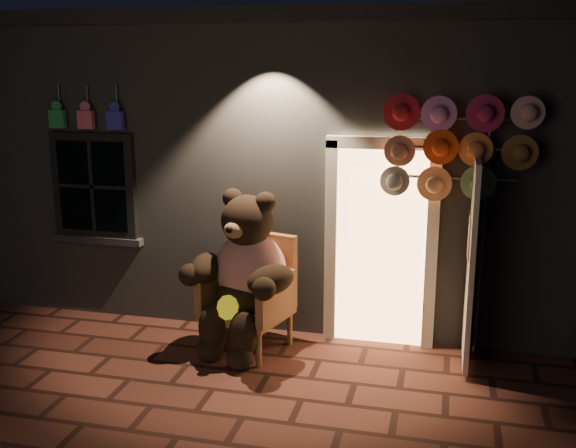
% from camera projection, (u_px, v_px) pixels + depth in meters
% --- Properties ---
extents(ground, '(60.00, 60.00, 0.00)m').
position_uv_depth(ground, '(213.00, 389.00, 6.17)').
color(ground, brown).
rests_on(ground, ground).
extents(shop_building, '(7.30, 5.95, 3.51)m').
position_uv_depth(shop_building, '(306.00, 147.00, 9.52)').
color(shop_building, slate).
rests_on(shop_building, ground).
extents(wicker_armchair, '(0.97, 0.92, 1.18)m').
position_uv_depth(wicker_armchair, '(252.00, 292.00, 6.99)').
color(wicker_armchair, '#AE7643').
rests_on(wicker_armchair, ground).
extents(teddy_bear, '(1.19, 1.07, 1.70)m').
position_uv_depth(teddy_bear, '(245.00, 274.00, 6.80)').
color(teddy_bear, red).
rests_on(teddy_bear, ground).
extents(hat_rack, '(1.47, 0.22, 2.60)m').
position_uv_depth(hat_rack, '(454.00, 149.00, 6.41)').
color(hat_rack, '#59595E').
rests_on(hat_rack, ground).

